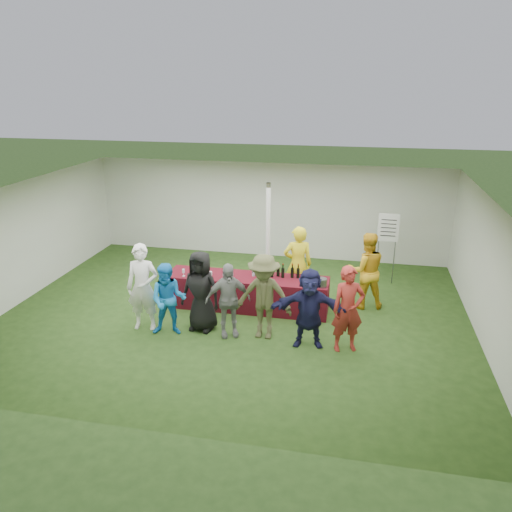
% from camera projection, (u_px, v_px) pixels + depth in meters
% --- Properties ---
extents(ground, '(60.00, 60.00, 0.00)m').
position_uv_depth(ground, '(235.00, 314.00, 10.95)').
color(ground, '#284719').
rests_on(ground, ground).
extents(tent, '(10.00, 10.00, 10.00)m').
position_uv_depth(tent, '(268.00, 241.00, 11.51)').
color(tent, white).
rests_on(tent, ground).
extents(serving_table, '(3.60, 0.80, 0.75)m').
position_uv_depth(serving_table, '(247.00, 292.00, 11.14)').
color(serving_table, '#590915').
rests_on(serving_table, ground).
extents(wine_bottles, '(0.89, 0.15, 0.32)m').
position_uv_depth(wine_bottles, '(279.00, 272.00, 10.98)').
color(wine_bottles, black).
rests_on(wine_bottles, serving_table).
extents(wine_glasses, '(1.17, 0.10, 0.16)m').
position_uv_depth(wine_glasses, '(205.00, 273.00, 10.90)').
color(wine_glasses, silver).
rests_on(wine_glasses, serving_table).
extents(water_bottle, '(0.07, 0.07, 0.23)m').
position_uv_depth(water_bottle, '(254.00, 271.00, 11.03)').
color(water_bottle, silver).
rests_on(water_bottle, serving_table).
extents(bar_towel, '(0.25, 0.18, 0.03)m').
position_uv_depth(bar_towel, '(317.00, 281.00, 10.77)').
color(bar_towel, white).
rests_on(bar_towel, serving_table).
extents(dump_bucket, '(0.22, 0.22, 0.18)m').
position_uv_depth(dump_bucket, '(322.00, 283.00, 10.47)').
color(dump_bucket, slate).
rests_on(dump_bucket, serving_table).
extents(wine_list_sign, '(0.50, 0.03, 1.80)m').
position_uv_depth(wine_list_sign, '(388.00, 233.00, 12.21)').
color(wine_list_sign, slate).
rests_on(wine_list_sign, ground).
extents(staff_pourer, '(0.75, 0.59, 1.81)m').
position_uv_depth(staff_pourer, '(298.00, 265.00, 11.30)').
color(staff_pourer, yellow).
rests_on(staff_pourer, ground).
extents(staff_back, '(0.98, 0.84, 1.75)m').
position_uv_depth(staff_back, '(366.00, 270.00, 11.04)').
color(staff_back, gold).
rests_on(staff_back, ground).
extents(customer_0, '(0.71, 0.51, 1.81)m').
position_uv_depth(customer_0, '(143.00, 287.00, 10.06)').
color(customer_0, white).
rests_on(customer_0, ground).
extents(customer_1, '(0.82, 0.70, 1.50)m').
position_uv_depth(customer_1, '(169.00, 300.00, 9.88)').
color(customer_1, '#1B83D7').
rests_on(customer_1, ground).
extents(customer_2, '(0.89, 0.65, 1.68)m').
position_uv_depth(customer_2, '(201.00, 291.00, 10.04)').
color(customer_2, black).
rests_on(customer_2, ground).
extents(customer_3, '(0.97, 0.71, 1.53)m').
position_uv_depth(customer_3, '(228.00, 300.00, 9.81)').
color(customer_3, gray).
rests_on(customer_3, ground).
extents(customer_4, '(1.16, 0.71, 1.74)m').
position_uv_depth(customer_4, '(264.00, 297.00, 9.71)').
color(customer_4, '#4C4E2D').
rests_on(customer_4, ground).
extents(customer_5, '(1.49, 0.60, 1.57)m').
position_uv_depth(customer_5, '(309.00, 308.00, 9.43)').
color(customer_5, '#191A40').
rests_on(customer_5, ground).
extents(customer_6, '(0.71, 0.58, 1.68)m').
position_uv_depth(customer_6, '(348.00, 309.00, 9.25)').
color(customer_6, maroon).
rests_on(customer_6, ground).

